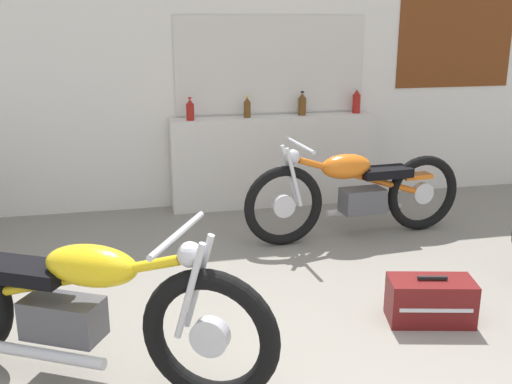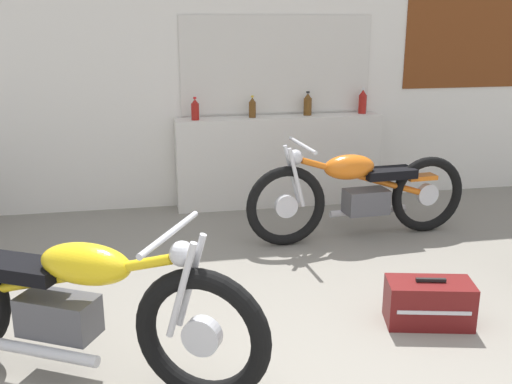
{
  "view_description": "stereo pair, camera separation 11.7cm",
  "coord_description": "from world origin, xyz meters",
  "px_view_note": "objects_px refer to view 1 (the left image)",
  "views": [
    {
      "loc": [
        -0.95,
        -2.33,
        1.92
      ],
      "look_at": [
        -0.02,
        1.76,
        0.7
      ],
      "focal_mm": 42.0,
      "sensor_mm": 36.0,
      "label": 1
    },
    {
      "loc": [
        -0.83,
        -2.35,
        1.92
      ],
      "look_at": [
        -0.02,
        1.76,
        0.7
      ],
      "focal_mm": 42.0,
      "sensor_mm": 36.0,
      "label": 2
    }
  ],
  "objects_px": {
    "bottle_right_center": "(356,102)",
    "motorcycle_orange": "(356,191)",
    "bottle_left_center": "(247,108)",
    "bottle_center": "(302,104)",
    "bottle_leftmost": "(190,110)",
    "motorcycle_yellow": "(74,306)",
    "hard_case_darkred": "(430,300)"
  },
  "relations": [
    {
      "from": "motorcycle_orange",
      "to": "bottle_leftmost",
      "type": "bearing_deg",
      "value": 140.88
    },
    {
      "from": "bottle_leftmost",
      "to": "bottle_right_center",
      "type": "xyz_separation_m",
      "value": [
        1.78,
        0.08,
        0.02
      ]
    },
    {
      "from": "bottle_left_center",
      "to": "motorcycle_yellow",
      "type": "relative_size",
      "value": 0.11
    },
    {
      "from": "motorcycle_yellow",
      "to": "hard_case_darkred",
      "type": "bearing_deg",
      "value": 4.14
    },
    {
      "from": "bottle_center",
      "to": "motorcycle_orange",
      "type": "bearing_deg",
      "value": -82.03
    },
    {
      "from": "bottle_leftmost",
      "to": "motorcycle_yellow",
      "type": "bearing_deg",
      "value": -108.95
    },
    {
      "from": "motorcycle_yellow",
      "to": "bottle_left_center",
      "type": "bearing_deg",
      "value": 61.6
    },
    {
      "from": "bottle_leftmost",
      "to": "bottle_right_center",
      "type": "distance_m",
      "value": 1.79
    },
    {
      "from": "bottle_center",
      "to": "motorcycle_yellow",
      "type": "relative_size",
      "value": 0.12
    },
    {
      "from": "motorcycle_yellow",
      "to": "hard_case_darkred",
      "type": "height_order",
      "value": "motorcycle_yellow"
    },
    {
      "from": "bottle_right_center",
      "to": "motorcycle_orange",
      "type": "distance_m",
      "value": 1.4
    },
    {
      "from": "bottle_left_center",
      "to": "motorcycle_orange",
      "type": "xyz_separation_m",
      "value": [
        0.75,
        -1.13,
        -0.61
      ]
    },
    {
      "from": "bottle_right_center",
      "to": "motorcycle_orange",
      "type": "relative_size",
      "value": 0.13
    },
    {
      "from": "bottle_leftmost",
      "to": "bottle_left_center",
      "type": "relative_size",
      "value": 1.02
    },
    {
      "from": "bottle_center",
      "to": "motorcycle_yellow",
      "type": "distance_m",
      "value": 3.69
    },
    {
      "from": "bottle_leftmost",
      "to": "motorcycle_yellow",
      "type": "xyz_separation_m",
      "value": [
        -0.98,
        -2.85,
        -0.61
      ]
    },
    {
      "from": "bottle_left_center",
      "to": "bottle_center",
      "type": "bearing_deg",
      "value": 2.75
    },
    {
      "from": "bottle_center",
      "to": "bottle_left_center",
      "type": "bearing_deg",
      "value": -177.25
    },
    {
      "from": "bottle_leftmost",
      "to": "hard_case_darkred",
      "type": "relative_size",
      "value": 0.38
    },
    {
      "from": "bottle_right_center",
      "to": "motorcycle_orange",
      "type": "bearing_deg",
      "value": -110.7
    },
    {
      "from": "bottle_center",
      "to": "motorcycle_orange",
      "type": "height_order",
      "value": "bottle_center"
    },
    {
      "from": "bottle_leftmost",
      "to": "motorcycle_orange",
      "type": "distance_m",
      "value": 1.83
    },
    {
      "from": "hard_case_darkred",
      "to": "bottle_center",
      "type": "bearing_deg",
      "value": 91.12
    },
    {
      "from": "bottle_leftmost",
      "to": "bottle_left_center",
      "type": "bearing_deg",
      "value": 4.26
    },
    {
      "from": "bottle_right_center",
      "to": "motorcycle_orange",
      "type": "xyz_separation_m",
      "value": [
        -0.44,
        -1.17,
        -0.63
      ]
    },
    {
      "from": "bottle_left_center",
      "to": "hard_case_darkred",
      "type": "xyz_separation_m",
      "value": [
        0.65,
        -2.73,
        -0.9
      ]
    },
    {
      "from": "motorcycle_orange",
      "to": "hard_case_darkred",
      "type": "bearing_deg",
      "value": -93.89
    },
    {
      "from": "motorcycle_orange",
      "to": "motorcycle_yellow",
      "type": "bearing_deg",
      "value": -142.81
    },
    {
      "from": "hard_case_darkred",
      "to": "bottle_left_center",
      "type": "bearing_deg",
      "value": 103.28
    },
    {
      "from": "hard_case_darkred",
      "to": "motorcycle_orange",
      "type": "bearing_deg",
      "value": 86.11
    },
    {
      "from": "bottle_center",
      "to": "bottle_right_center",
      "type": "xyz_separation_m",
      "value": [
        0.61,
        0.01,
        0.01
      ]
    },
    {
      "from": "bottle_left_center",
      "to": "bottle_leftmost",
      "type": "bearing_deg",
      "value": -175.74
    }
  ]
}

